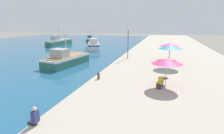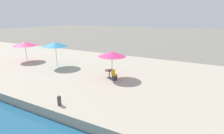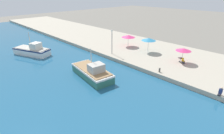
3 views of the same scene
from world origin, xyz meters
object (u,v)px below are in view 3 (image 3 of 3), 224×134
object	(u,v)px
cafe_umbrella_white	(149,39)
cafe_chair_left	(183,62)
person_at_quay	(220,92)
cafe_table	(180,59)
mooring_bollard	(160,70)
cafe_umbrella_striped	(128,36)
lamppost	(112,38)
fishing_boat_mid	(32,50)
cafe_umbrella_pink	(184,50)
fishing_boat_near	(92,72)

from	to	relation	value
cafe_umbrella_white	cafe_chair_left	size ratio (longest dim) A/B	3.00
cafe_umbrella_white	person_at_quay	xyz separation A→B (m)	(-6.93, -14.86, -2.03)
cafe_table	cafe_chair_left	world-z (taller)	cafe_chair_left
cafe_chair_left	mooring_bollard	size ratio (longest dim) A/B	1.39
cafe_umbrella_striped	lamppost	distance (m)	6.14
fishing_boat_mid	cafe_umbrella_striped	size ratio (longest dim) A/B	2.75
cafe_umbrella_pink	cafe_umbrella_white	xyz separation A→B (m)	(0.41, 7.13, 0.29)
cafe_umbrella_white	cafe_chair_left	bearing A→B (deg)	-96.68
person_at_quay	lamppost	bearing A→B (deg)	86.75
mooring_bollard	fishing_boat_near	bearing A→B (deg)	138.49
cafe_umbrella_striped	person_at_quay	xyz separation A→B (m)	(-7.03, -20.06, -1.71)
cafe_umbrella_white	cafe_umbrella_striped	xyz separation A→B (m)	(0.10, 5.19, -0.33)
fishing_boat_mid	cafe_umbrella_pink	world-z (taller)	fishing_boat_mid
fishing_boat_near	fishing_boat_mid	world-z (taller)	fishing_boat_mid
fishing_boat_mid	lamppost	distance (m)	15.94
lamppost	cafe_chair_left	bearing A→B (deg)	-66.96
cafe_umbrella_pink	cafe_chair_left	distance (m)	1.99
cafe_chair_left	mooring_bollard	bearing A→B (deg)	13.51
person_at_quay	cafe_table	bearing A→B (deg)	51.38
cafe_umbrella_pink	cafe_table	xyz separation A→B (m)	(-0.20, 0.18, -1.66)
cafe_umbrella_striped	cafe_table	distance (m)	12.27
cafe_umbrella_striped	cafe_chair_left	world-z (taller)	cafe_umbrella_striped
fishing_boat_near	fishing_boat_mid	distance (m)	16.10
cafe_umbrella_white	cafe_table	xyz separation A→B (m)	(-0.61, -6.95, -1.95)
fishing_boat_mid	cafe_chair_left	world-z (taller)	fishing_boat_mid
cafe_umbrella_white	mooring_bollard	bearing A→B (deg)	-134.27
fishing_boat_mid	cafe_umbrella_pink	distance (m)	27.92
cafe_table	cafe_chair_left	bearing A→B (deg)	-113.11
fishing_boat_near	mooring_bollard	bearing A→B (deg)	-33.33
fishing_boat_mid	cafe_umbrella_striped	world-z (taller)	fishing_boat_mid
cafe_umbrella_white	lamppost	distance (m)	7.14
person_at_quay	mooring_bollard	bearing A→B (deg)	87.01
fishing_boat_near	lamppost	size ratio (longest dim) A/B	1.71
cafe_umbrella_pink	cafe_umbrella_white	distance (m)	7.14
cafe_umbrella_white	lamppost	bearing A→B (deg)	145.35
cafe_table	fishing_boat_near	bearing A→B (deg)	152.81
cafe_chair_left	person_at_quay	xyz separation A→B (m)	(-6.04, -7.25, 0.12)
cafe_table	person_at_quay	world-z (taller)	person_at_quay
fishing_boat_near	cafe_umbrella_white	world-z (taller)	fishing_boat_near
fishing_boat_near	person_at_quay	world-z (taller)	fishing_boat_near
lamppost	cafe_umbrella_white	bearing A→B (deg)	-34.65
fishing_boat_mid	lamppost	xyz separation A→B (m)	(10.40, -11.74, 2.84)
fishing_boat_mid	cafe_chair_left	size ratio (longest dim) A/B	8.58
fishing_boat_mid	cafe_chair_left	distance (m)	27.99
cafe_umbrella_striped	mooring_bollard	bearing A→B (deg)	-119.09
fishing_boat_mid	mooring_bollard	size ratio (longest dim) A/B	11.93
cafe_table	person_at_quay	bearing A→B (deg)	-128.62
fishing_boat_near	cafe_table	size ratio (longest dim) A/B	9.73
cafe_umbrella_white	mooring_bollard	xyz separation A→B (m)	(-6.50, -6.67, -2.13)
cafe_umbrella_pink	cafe_umbrella_striped	size ratio (longest dim) A/B	0.87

